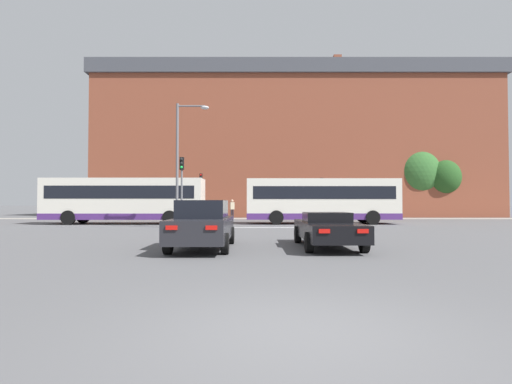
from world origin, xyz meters
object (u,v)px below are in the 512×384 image
Objects in this scene: pedestrian_walking_east at (319,209)px; pedestrian_walking_west at (233,207)px; bus_crossing_trailing at (126,200)px; traffic_light_far_left at (202,188)px; bus_crossing_lead at (322,200)px; street_lamp_junction at (183,153)px; traffic_light_far_right at (323,191)px; car_roadster_right at (328,229)px; car_saloon_left at (204,224)px; pedestrian_waiting at (283,208)px; traffic_light_near_left at (183,180)px.

pedestrian_walking_west reaches higher than pedestrian_walking_east.
bus_crossing_trailing is 9.78m from traffic_light_far_left.
bus_crossing_lead is at bearing 20.48° from pedestrian_walking_east.
traffic_light_far_left is 13.45m from street_lamp_junction.
traffic_light_far_right is at bearing -60.35° from bus_crossing_trailing.
car_roadster_right is 2.68× the size of pedestrian_walking_west.
pedestrian_walking_west is at bearing 91.07° from car_saloon_left.
pedestrian_walking_east is (3.62, 1.53, -0.10)m from pedestrian_waiting.
pedestrian_walking_east is (-0.16, 1.44, -1.71)m from traffic_light_far_right.
traffic_light_far_right reaches higher than bus_crossing_lead.
traffic_light_near_left is at bearing 121.47° from car_roadster_right.
pedestrian_waiting is (7.66, 0.16, -1.85)m from traffic_light_far_left.
bus_crossing_lead is 13.10m from traffic_light_far_left.
car_roadster_right is at bearing -178.49° from pedestrian_waiting.
pedestrian_walking_west reaches higher than car_roadster_right.
street_lamp_junction is at bearing 117.95° from bus_crossing_lead.
street_lamp_junction reaches higher than pedestrian_walking_east.
street_lamp_junction reaches higher than traffic_light_near_left.
pedestrian_waiting is 4.87m from pedestrian_walking_west.
bus_crossing_lead is 5.89× the size of pedestrian_walking_west.
bus_crossing_trailing is 6.49× the size of pedestrian_waiting.
car_roadster_right is at bearing -57.99° from traffic_light_near_left.
traffic_light_far_left is at bearing -53.61° from pedestrian_walking_east.
bus_crossing_lead is 2.54× the size of traffic_light_far_left.
bus_crossing_trailing is 7.38m from street_lamp_junction.
bus_crossing_trailing is 6.13× the size of pedestrian_walking_west.
car_saloon_left is 11.72m from street_lamp_junction.
pedestrian_waiting reaches higher than pedestrian_walking_east.
car_roadster_right is 0.65× the size of street_lamp_junction.
bus_crossing_trailing is 7.09× the size of pedestrian_walking_east.
traffic_light_far_right is at bearing 34.24° from pedestrian_walking_east.
bus_crossing_lead is 10.22m from pedestrian_walking_east.
traffic_light_far_right is (15.74, 8.96, 0.87)m from bus_crossing_trailing.
traffic_light_far_left is (-7.65, 23.68, 2.25)m from car_roadster_right.
pedestrian_walking_east is (10.57, 15.02, -3.67)m from street_lamp_junction.
car_saloon_left is at bearing 67.02° from pedestrian_walking_west.
car_roadster_right is 1.16× the size of traffic_light_far_left.
pedestrian_walking_west is (7.18, 9.82, -0.66)m from bus_crossing_trailing.
pedestrian_waiting is 3.94m from pedestrian_walking_east.
street_lamp_junction is at bearing -128.32° from traffic_light_far_right.
traffic_light_far_left is 7.88m from pedestrian_waiting.
bus_crossing_lead is at bearing 27.95° from street_lamp_junction.
car_roadster_right is 2.84× the size of pedestrian_waiting.
bus_crossing_lead is 2.79× the size of traffic_light_far_right.
traffic_light_far_right is 16.59m from traffic_light_near_left.
traffic_light_far_left is at bearing 93.06° from street_lamp_junction.
car_saloon_left is at bearing -81.94° from traffic_light_far_left.
bus_crossing_lead is (2.32, 15.28, 1.11)m from car_roadster_right.
street_lamp_junction reaches higher than bus_crossing_trailing.
street_lamp_junction is at bearing -86.94° from traffic_light_far_left.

